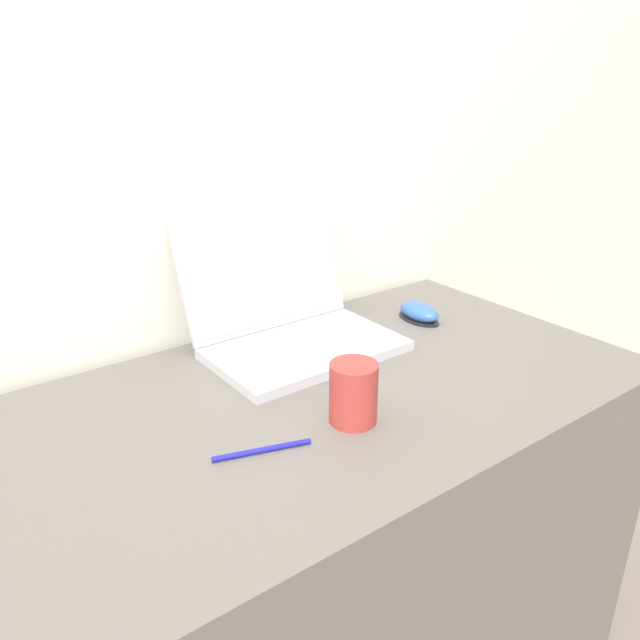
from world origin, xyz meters
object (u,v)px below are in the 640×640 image
at_px(drink_cup, 355,391).
at_px(computer_mouse, 419,313).
at_px(laptop, 289,318).
at_px(pen, 262,450).

xyz_separation_m(drink_cup, computer_mouse, (0.40, 0.25, -0.04)).
distance_m(laptop, computer_mouse, 0.32).
height_order(drink_cup, computer_mouse, drink_cup).
distance_m(drink_cup, pen, 0.18).
distance_m(drink_cup, computer_mouse, 0.47).
bearing_deg(computer_mouse, drink_cup, -148.08).
xyz_separation_m(computer_mouse, pen, (-0.57, -0.24, -0.01)).
bearing_deg(pen, computer_mouse, 22.57).
relative_size(drink_cup, computer_mouse, 0.92).
bearing_deg(computer_mouse, laptop, 168.05).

